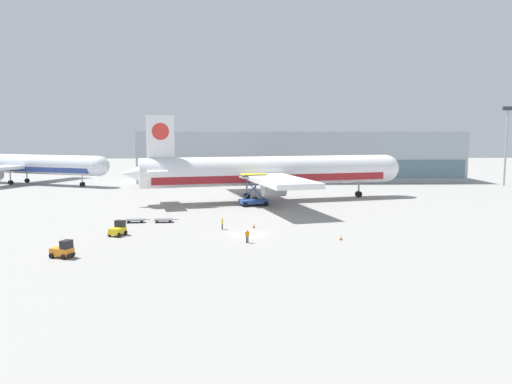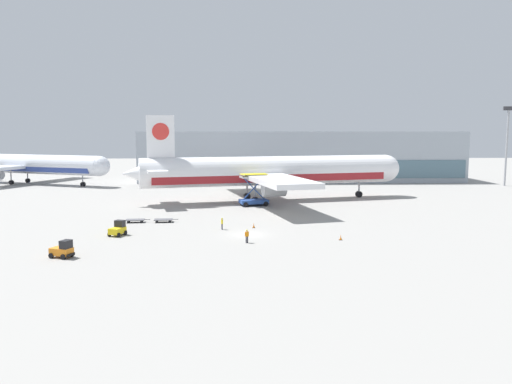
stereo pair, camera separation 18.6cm
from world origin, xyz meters
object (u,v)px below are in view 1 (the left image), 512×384
at_px(light_mast, 506,139).
at_px(baggage_dolly_lead, 135,220).
at_px(airplane_main, 267,172).
at_px(airplane_distant, 27,165).
at_px(baggage_tug_foreground, 118,229).
at_px(ground_crew_far, 247,235).
at_px(traffic_cone_far, 341,237).
at_px(baggage_tug_mid, 63,250).
at_px(traffic_cone_near, 254,226).
at_px(scissor_lift_loader, 254,194).
at_px(ground_crew_near, 222,223).
at_px(baggage_dolly_second, 164,220).

distance_m(light_mast, baggage_dolly_lead, 99.40).
bearing_deg(light_mast, airplane_main, -157.18).
height_order(airplane_distant, baggage_tug_foreground, airplane_distant).
bearing_deg(ground_crew_far, light_mast, 15.79).
bearing_deg(traffic_cone_far, baggage_tug_mid, -166.08).
bearing_deg(traffic_cone_near, scissor_lift_loader, 88.49).
distance_m(baggage_tug_mid, ground_crew_near, 23.11).
height_order(baggage_tug_foreground, baggage_dolly_lead, baggage_tug_foreground).
xyz_separation_m(scissor_lift_loader, traffic_cone_far, (10.41, -30.75, -1.92)).
distance_m(ground_crew_near, ground_crew_far, 9.47).
bearing_deg(airplane_distant, light_mast, 18.50).
relative_size(airplane_distant, traffic_cone_near, 69.83).
bearing_deg(baggage_tug_mid, scissor_lift_loader, 81.06).
bearing_deg(airplane_main, airplane_distant, 136.69).
xyz_separation_m(airplane_main, traffic_cone_far, (7.51, -37.40, -5.50)).
bearing_deg(baggage_tug_mid, baggage_tug_foreground, 95.65).
height_order(airplane_distant, scissor_lift_loader, airplane_distant).
relative_size(baggage_tug_mid, ground_crew_near, 1.65).
relative_size(ground_crew_near, traffic_cone_near, 2.43).
relative_size(scissor_lift_loader, traffic_cone_near, 8.71).
relative_size(ground_crew_far, traffic_cone_far, 2.48).
relative_size(airplane_main, traffic_cone_near, 82.38).
distance_m(baggage_dolly_second, ground_crew_near, 11.09).
distance_m(light_mast, ground_crew_near, 91.60).
xyz_separation_m(light_mast, traffic_cone_far, (-55.71, -64.01, -11.64)).
xyz_separation_m(airplane_main, airplane_distant, (-62.53, 35.17, -0.70)).
relative_size(airplane_distant, ground_crew_far, 28.44).
height_order(baggage_tug_mid, baggage_dolly_lead, baggage_tug_mid).
relative_size(baggage_dolly_lead, ground_crew_far, 2.20).
xyz_separation_m(scissor_lift_loader, baggage_tug_mid, (-22.20, -38.84, -1.38)).
distance_m(light_mast, baggage_dolly_second, 95.70).
height_order(baggage_dolly_lead, ground_crew_near, ground_crew_near).
xyz_separation_m(baggage_dolly_second, ground_crew_near, (9.25, -6.09, 0.59)).
bearing_deg(scissor_lift_loader, baggage_dolly_lead, -151.31).
bearing_deg(airplane_distant, ground_crew_near, -27.66).
bearing_deg(traffic_cone_near, baggage_dolly_second, 160.07).
distance_m(airplane_distant, baggage_dolly_lead, 72.01).
bearing_deg(baggage_tug_mid, ground_crew_near, 63.26).
bearing_deg(ground_crew_near, traffic_cone_near, -86.57).
height_order(airplane_main, airplane_distant, airplane_main).
bearing_deg(light_mast, baggage_dolly_second, -147.95).
xyz_separation_m(scissor_lift_loader, ground_crew_near, (-5.15, -23.24, -1.27)).
height_order(scissor_lift_loader, ground_crew_far, scissor_lift_loader).
distance_m(scissor_lift_loader, baggage_dolly_lead, 25.51).
bearing_deg(airplane_distant, baggage_dolly_lead, -32.89).
bearing_deg(baggage_tug_mid, ground_crew_far, 39.11).
height_order(baggage_dolly_lead, traffic_cone_far, traffic_cone_far).
xyz_separation_m(ground_crew_far, traffic_cone_far, (12.12, 1.31, -0.66)).
height_order(scissor_lift_loader, baggage_tug_foreground, scissor_lift_loader).
xyz_separation_m(airplane_main, baggage_tug_mid, (-25.10, -45.49, -4.96)).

